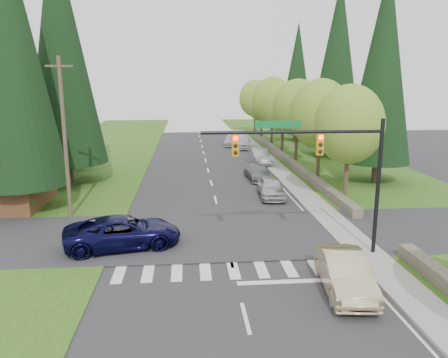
{
  "coord_description": "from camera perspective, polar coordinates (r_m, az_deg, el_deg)",
  "views": [
    {
      "loc": [
        -2.04,
        -15.41,
        8.48
      ],
      "look_at": [
        0.14,
        9.96,
        2.8
      ],
      "focal_mm": 35.0,
      "sensor_mm": 36.0,
      "label": 1
    }
  ],
  "objects": [
    {
      "name": "conifer_w_a",
      "position": [
        31.47,
        -26.32,
        15.54
      ],
      "size": [
        6.12,
        6.12,
        19.8
      ],
      "color": "#38281C",
      "rests_on": "ground"
    },
    {
      "name": "parked_car_d",
      "position": [
        56.74,
        2.55,
        4.8
      ],
      "size": [
        2.53,
        5.02,
        1.64
      ],
      "primitive_type": "imported",
      "rotation": [
        0.0,
        0.0,
        -0.13
      ],
      "color": "silver",
      "rests_on": "ground"
    },
    {
      "name": "utility_pole",
      "position": [
        28.6,
        -20.09,
        5.11
      ],
      "size": [
        1.6,
        0.24,
        10.0
      ],
      "color": "#473828",
      "rests_on": "ground"
    },
    {
      "name": "curb_east",
      "position": [
        39.18,
        7.11,
        0.07
      ],
      "size": [
        0.2,
        80.0,
        0.13
      ],
      "primitive_type": "cube",
      "color": "gray",
      "rests_on": "ground"
    },
    {
      "name": "parked_car_e",
      "position": [
        59.6,
        1.14,
        5.15
      ],
      "size": [
        2.82,
        5.64,
        1.57
      ],
      "primitive_type": "imported",
      "rotation": [
        0.0,
        0.0,
        -0.12
      ],
      "color": "#B7B7BC",
      "rests_on": "ground"
    },
    {
      "name": "sedan_champagne",
      "position": [
        19.03,
        15.45,
        -11.69
      ],
      "size": [
        2.22,
        5.03,
        1.61
      ],
      "primitive_type": "imported",
      "rotation": [
        0.0,
        0.0,
        -0.11
      ],
      "color": "#D5B98E",
      "rests_on": "ground"
    },
    {
      "name": "conifer_e_b",
      "position": [
        52.31,
        14.58,
        14.72
      ],
      "size": [
        6.12,
        6.12,
        19.8
      ],
      "color": "#38281C",
      "rests_on": "ground"
    },
    {
      "name": "decid_tree_4",
      "position": [
        58.57,
        6.35,
        10.13
      ],
      "size": [
        5.4,
        5.4,
        9.18
      ],
      "color": "#38281C",
      "rests_on": "ground"
    },
    {
      "name": "decid_tree_1",
      "position": [
        38.22,
        12.48,
        8.26
      ],
      "size": [
        5.2,
        5.2,
        8.8
      ],
      "color": "#38281C",
      "rests_on": "ground"
    },
    {
      "name": "sidewalk_east",
      "position": [
        39.37,
        8.32,
        0.1
      ],
      "size": [
        1.8,
        80.0,
        0.13
      ],
      "primitive_type": "cube",
      "color": "gray",
      "rests_on": "ground"
    },
    {
      "name": "decid_tree_0",
      "position": [
        31.61,
        16.05,
        6.86
      ],
      "size": [
        4.8,
        4.8,
        8.37
      ],
      "color": "#38281C",
      "rests_on": "ground"
    },
    {
      "name": "decid_tree_6",
      "position": [
        72.33,
        4.09,
        10.47
      ],
      "size": [
        5.2,
        5.2,
        8.86
      ],
      "color": "#38281C",
      "rests_on": "ground"
    },
    {
      "name": "parked_car_b",
      "position": [
        38.72,
        4.46,
        0.9
      ],
      "size": [
        2.17,
        4.74,
        1.34
      ],
      "primitive_type": "imported",
      "rotation": [
        0.0,
        0.0,
        0.06
      ],
      "color": "slate",
      "rests_on": "ground"
    },
    {
      "name": "decid_tree_3",
      "position": [
        51.72,
        7.74,
        9.34
      ],
      "size": [
        5.0,
        5.0,
        8.55
      ],
      "color": "#38281C",
      "rests_on": "ground"
    },
    {
      "name": "decid_tree_5",
      "position": [
        65.43,
        4.96,
        9.94
      ],
      "size": [
        4.8,
        4.8,
        8.3
      ],
      "color": "#38281C",
      "rests_on": "ground"
    },
    {
      "name": "grass_east",
      "position": [
        39.38,
        17.66,
        -0.42
      ],
      "size": [
        14.0,
        110.0,
        0.06
      ],
      "primitive_type": "cube",
      "color": "#245416",
      "rests_on": "ground"
    },
    {
      "name": "conifer_w_c",
      "position": [
        38.81,
        -20.6,
        15.96
      ],
      "size": [
        6.46,
        6.46,
        20.8
      ],
      "color": "#38281C",
      "rests_on": "ground"
    },
    {
      "name": "conifer_e_a",
      "position": [
        38.89,
        20.04,
        13.77
      ],
      "size": [
        5.44,
        5.44,
        17.8
      ],
      "color": "#38281C",
      "rests_on": "ground"
    },
    {
      "name": "conifer_w_e",
      "position": [
        45.06,
        -20.96,
        14.08
      ],
      "size": [
        5.78,
        5.78,
        18.8
      ],
      "color": "#38281C",
      "rests_on": "ground"
    },
    {
      "name": "parked_car_a",
      "position": [
        32.82,
        6.18,
        -1.1
      ],
      "size": [
        2.07,
        4.59,
        1.53
      ],
      "primitive_type": "imported",
      "rotation": [
        0.0,
        0.0,
        -0.06
      ],
      "color": "#B8B8BD",
      "rests_on": "ground"
    },
    {
      "name": "suv_navy",
      "position": [
        23.48,
        -13.05,
        -6.78
      ],
      "size": [
        6.4,
        3.91,
        1.66
      ],
      "primitive_type": "imported",
      "rotation": [
        0.0,
        0.0,
        1.78
      ],
      "color": "#0A0A33",
      "rests_on": "ground"
    },
    {
      "name": "cross_street",
      "position": [
        24.98,
        0.06,
        -7.27
      ],
      "size": [
        120.0,
        8.0,
        0.1
      ],
      "primitive_type": "cube",
      "color": "#28282B",
      "rests_on": "ground"
    },
    {
      "name": "ground",
      "position": [
        17.7,
        2.39,
        -16.05
      ],
      "size": [
        120.0,
        120.0,
        0.0
      ],
      "primitive_type": "plane",
      "color": "#28282B",
      "rests_on": "ground"
    },
    {
      "name": "stone_wall_north",
      "position": [
        47.34,
        8.15,
        2.55
      ],
      "size": [
        0.7,
        40.0,
        0.7
      ],
      "primitive_type": "cube",
      "color": "#4C4438",
      "rests_on": "ground"
    },
    {
      "name": "traffic_signal",
      "position": [
        21.2,
        12.76,
        2.78
      ],
      "size": [
        8.7,
        0.37,
        6.8
      ],
      "color": "black",
      "rests_on": "ground"
    },
    {
      "name": "conifer_e_c",
      "position": [
        65.41,
        9.53,
        13.11
      ],
      "size": [
        5.1,
        5.1,
        16.8
      ],
      "color": "#38281C",
      "rests_on": "ground"
    },
    {
      "name": "grass_west",
      "position": [
        38.01,
        -21.54,
        -1.16
      ],
      "size": [
        14.0,
        110.0,
        0.06
      ],
      "primitive_type": "cube",
      "color": "#245416",
      "rests_on": "ground"
    },
    {
      "name": "parked_car_c",
      "position": [
        45.87,
        4.74,
        2.87
      ],
      "size": [
        1.88,
        4.84,
        1.57
      ],
      "primitive_type": "imported",
      "rotation": [
        0.0,
        0.0,
        0.05
      ],
      "color": "#A2A1A6",
      "rests_on": "ground"
    },
    {
      "name": "decid_tree_2",
      "position": [
        44.88,
        9.58,
        9.14
      ],
      "size": [
        5.0,
        5.0,
        8.82
      ],
      "color": "#38281C",
      "rests_on": "ground"
    }
  ]
}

